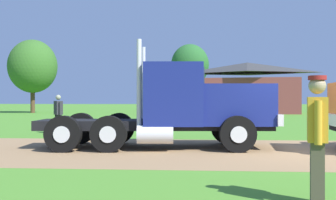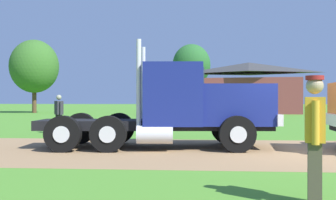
# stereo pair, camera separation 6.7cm
# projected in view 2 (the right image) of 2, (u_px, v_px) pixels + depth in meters

# --- Properties ---
(ground_plane) EXTENTS (200.00, 200.00, 0.00)m
(ground_plane) POSITION_uv_depth(u_px,v_px,m) (293.00, 152.00, 11.32)
(ground_plane) COLOR #4B882A
(dirt_track) EXTENTS (120.00, 6.33, 0.01)m
(dirt_track) POSITION_uv_depth(u_px,v_px,m) (293.00, 152.00, 11.32)
(dirt_track) COLOR #97754E
(dirt_track) RESTS_ON ground_plane
(truck_foreground_white) EXTENTS (7.17, 2.94, 3.14)m
(truck_foreground_white) POSITION_uv_depth(u_px,v_px,m) (184.00, 107.00, 12.33)
(truck_foreground_white) COLOR black
(truck_foreground_white) RESTS_ON ground_plane
(visitor_by_barrel) EXTENTS (0.35, 0.63, 1.79)m
(visitor_by_barrel) POSITION_uv_depth(u_px,v_px,m) (315.00, 134.00, 5.70)
(visitor_by_barrel) COLOR gold
(visitor_by_barrel) RESTS_ON ground_plane
(visitor_far_side) EXTENTS (0.46, 0.50, 1.64)m
(visitor_far_side) POSITION_uv_depth(u_px,v_px,m) (59.00, 113.00, 17.20)
(visitor_far_side) COLOR #2D2D33
(visitor_far_side) RESTS_ON ground_plane
(shed_building) EXTENTS (11.09, 6.67, 5.15)m
(shed_building) POSITION_uv_depth(u_px,v_px,m) (249.00, 89.00, 41.65)
(shed_building) COLOR brown
(shed_building) RESTS_ON ground_plane
(tree_left) EXTENTS (5.00, 5.00, 7.57)m
(tree_left) POSITION_uv_depth(u_px,v_px,m) (34.00, 66.00, 42.53)
(tree_left) COLOR #513823
(tree_left) RESTS_ON ground_plane
(tree_mid) EXTENTS (4.86, 4.86, 8.48)m
(tree_mid) POSITION_uv_depth(u_px,v_px,m) (191.00, 65.00, 52.70)
(tree_mid) COLOR #513823
(tree_mid) RESTS_ON ground_plane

